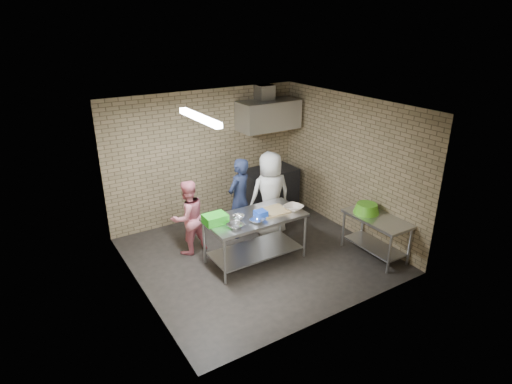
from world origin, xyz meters
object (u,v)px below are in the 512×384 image
Objects in this scene: stove at (269,189)px; man_navy at (239,198)px; woman_pink at (188,217)px; prep_table at (255,238)px; blue_tub at (261,214)px; bottle_red at (265,116)px; side_counter at (375,236)px; bottle_green at (281,115)px; green_basin at (367,208)px; green_crate at (215,219)px; woman_white at (270,194)px.

man_navy reaches higher than stove.
prep_table is at bearing 125.13° from woman_pink.
blue_tub is 1.05× the size of bottle_red.
bottle_green reaches higher than side_counter.
bottle_red is 0.11× the size of man_navy.
green_basin reaches higher than prep_table.
prep_table is 0.87m from green_crate.
green_basin reaches higher than side_counter.
woman_pink is at bearing 145.81° from side_counter.
bottle_red is at bearing -110.22° from woman_white.
blue_tub is 1.05m from man_navy.
bottle_green is at bearing 90.00° from side_counter.
woman_white is at bearing -131.09° from bottle_green.
side_counter is 6.32× the size of blue_tub.
green_basin is 2.36m from man_navy.
stove is at bearing 52.75° from blue_tub.
stove is at bearing 99.29° from side_counter.
green_crate is 0.83× the size of green_basin.
side_counter is 2.59m from man_navy.
green_crate is (-2.60, 1.13, 0.55)m from side_counter.
woman_white is (0.73, 0.79, -0.08)m from blue_tub.
bottle_red reaches higher than blue_tub.
man_navy is at bearing 41.16° from green_crate.
stove is 0.71× the size of woman_white.
blue_tub reaches higher than stove.
blue_tub is 1.08m from woman_white.
side_counter is 2.13m from blue_tub.
green_crate is at bearing 163.65° from blue_tub.
man_navy is at bearing 134.45° from green_basin.
woman_pink is (-2.37, -1.11, -1.34)m from bottle_red.
woman_pink is at bearing -159.45° from stove.
woman_white is (0.55, -0.24, 0.05)m from man_navy.
side_counter is (1.90, -1.01, -0.05)m from prep_table.
green_crate is at bearing -144.38° from bottle_green.
woman_white is at bearing 21.23° from green_crate.
green_basin is at bearing -19.67° from blue_tub.
side_counter is 8.00× the size of bottle_green.
prep_table is at bearing -133.79° from bottle_green.
man_navy is (-1.27, -1.05, -1.24)m from bottle_red.
stove is at bearing 99.76° from green_basin.
woman_white is (1.64, -0.18, 0.15)m from woman_pink.
blue_tub is 1.95m from green_basin.
side_counter is at bearing 136.28° from woman_pink.
side_counter is 1.00× the size of stove.
prep_table is at bearing 116.57° from blue_tub.
bottle_green is at bearing 0.00° from bottle_red.
side_counter is 2.61× the size of green_basin.
woman_pink reaches higher than green_basin.
man_navy is 0.95× the size of woman_white.
woman_white is (-1.13, -1.29, -1.18)m from bottle_green.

